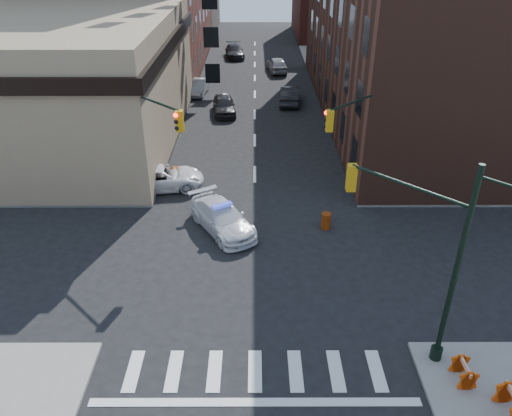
{
  "coord_description": "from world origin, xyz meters",
  "views": [
    {
      "loc": [
        0.01,
        -19.87,
        14.35
      ],
      "look_at": [
        0.06,
        1.56,
        2.2
      ],
      "focal_mm": 35.0,
      "sensor_mm": 36.0,
      "label": 1
    }
  ],
  "objects_px": {
    "pedestrian_b": "(40,189)",
    "police_car": "(222,218)",
    "parked_car_wnear": "(224,105)",
    "parked_car_enear": "(290,95)",
    "barrel_bank": "(174,175)",
    "barrel_road": "(326,221)",
    "barricade_se_a": "(464,372)",
    "barricade_nw_a": "(141,179)",
    "pedestrian_a": "(120,174)",
    "pickup": "(161,178)",
    "parked_car_wfar": "(198,87)"
  },
  "relations": [
    {
      "from": "barricade_nw_a",
      "to": "parked_car_enear",
      "type": "bearing_deg",
      "value": 59.55
    },
    {
      "from": "police_car",
      "to": "parked_car_wnear",
      "type": "distance_m",
      "value": 19.22
    },
    {
      "from": "police_car",
      "to": "parked_car_wnear",
      "type": "height_order",
      "value": "parked_car_wnear"
    },
    {
      "from": "parked_car_enear",
      "to": "parked_car_wfar",
      "type": "bearing_deg",
      "value": -13.12
    },
    {
      "from": "pedestrian_a",
      "to": "barricade_nw_a",
      "type": "relative_size",
      "value": 1.34
    },
    {
      "from": "barrel_bank",
      "to": "barricade_nw_a",
      "type": "relative_size",
      "value": 0.81
    },
    {
      "from": "pickup",
      "to": "parked_car_wnear",
      "type": "bearing_deg",
      "value": -21.52
    },
    {
      "from": "pickup",
      "to": "pedestrian_b",
      "type": "bearing_deg",
      "value": 97.17
    },
    {
      "from": "barrel_bank",
      "to": "barrel_road",
      "type": "bearing_deg",
      "value": -32.14
    },
    {
      "from": "barrel_bank",
      "to": "barricade_nw_a",
      "type": "height_order",
      "value": "barricade_nw_a"
    },
    {
      "from": "parked_car_wfar",
      "to": "barrel_bank",
      "type": "relative_size",
      "value": 4.33
    },
    {
      "from": "pedestrian_a",
      "to": "barrel_road",
      "type": "xyz_separation_m",
      "value": [
        12.24,
        -4.88,
        -0.51
      ]
    },
    {
      "from": "barrel_bank",
      "to": "pedestrian_b",
      "type": "bearing_deg",
      "value": -158.86
    },
    {
      "from": "parked_car_enear",
      "to": "barrel_bank",
      "type": "distance_m",
      "value": 18.34
    },
    {
      "from": "police_car",
      "to": "barrel_bank",
      "type": "xyz_separation_m",
      "value": [
        -3.39,
        5.78,
        -0.24
      ]
    },
    {
      "from": "pickup",
      "to": "barrel_bank",
      "type": "xyz_separation_m",
      "value": [
        0.66,
        0.89,
        -0.23
      ]
    },
    {
      "from": "parked_car_wnear",
      "to": "barricade_se_a",
      "type": "relative_size",
      "value": 4.3
    },
    {
      "from": "pedestrian_a",
      "to": "barrel_bank",
      "type": "relative_size",
      "value": 1.64
    },
    {
      "from": "barricade_nw_a",
      "to": "parked_car_wnear",
      "type": "bearing_deg",
      "value": 73.35
    },
    {
      "from": "barrel_road",
      "to": "barricade_nw_a",
      "type": "bearing_deg",
      "value": 156.37
    },
    {
      "from": "pedestrian_b",
      "to": "parked_car_enear",
      "type": "bearing_deg",
      "value": 39.65
    },
    {
      "from": "parked_car_enear",
      "to": "barrel_road",
      "type": "relative_size",
      "value": 5.34
    },
    {
      "from": "pickup",
      "to": "parked_car_enear",
      "type": "height_order",
      "value": "parked_car_enear"
    },
    {
      "from": "barrel_road",
      "to": "barricade_se_a",
      "type": "relative_size",
      "value": 0.86
    },
    {
      "from": "pedestrian_a",
      "to": "barricade_nw_a",
      "type": "xyz_separation_m",
      "value": [
        1.3,
        -0.1,
        -0.36
      ]
    },
    {
      "from": "barricade_se_a",
      "to": "barricade_nw_a",
      "type": "relative_size",
      "value": 0.87
    },
    {
      "from": "pedestrian_a",
      "to": "pedestrian_b",
      "type": "xyz_separation_m",
      "value": [
        -4.16,
        -2.1,
        -0.01
      ]
    },
    {
      "from": "pickup",
      "to": "parked_car_wfar",
      "type": "bearing_deg",
      "value": -10.04
    },
    {
      "from": "barricade_se_a",
      "to": "pedestrian_b",
      "type": "bearing_deg",
      "value": 54.96
    },
    {
      "from": "parked_car_enear",
      "to": "barrel_road",
      "type": "xyz_separation_m",
      "value": [
        0.62,
        -21.96,
        -0.35
      ]
    },
    {
      "from": "pedestrian_b",
      "to": "barrel_road",
      "type": "height_order",
      "value": "pedestrian_b"
    },
    {
      "from": "parked_car_enear",
      "to": "barricade_se_a",
      "type": "relative_size",
      "value": 4.6
    },
    {
      "from": "parked_car_enear",
      "to": "barricade_se_a",
      "type": "distance_m",
      "value": 32.83
    },
    {
      "from": "pickup",
      "to": "barrel_road",
      "type": "distance_m",
      "value": 10.77
    },
    {
      "from": "barricade_se_a",
      "to": "parked_car_wnear",
      "type": "bearing_deg",
      "value": 17.58
    },
    {
      "from": "police_car",
      "to": "pedestrian_b",
      "type": "distance_m",
      "value": 11.18
    },
    {
      "from": "parked_car_wnear",
      "to": "police_car",
      "type": "bearing_deg",
      "value": -94.01
    },
    {
      "from": "parked_car_wnear",
      "to": "barrel_bank",
      "type": "distance_m",
      "value": 13.65
    },
    {
      "from": "pedestrian_b",
      "to": "barrel_bank",
      "type": "height_order",
      "value": "pedestrian_b"
    },
    {
      "from": "pickup",
      "to": "barrel_road",
      "type": "relative_size",
      "value": 5.71
    },
    {
      "from": "pedestrian_b",
      "to": "parked_car_wnear",
      "type": "bearing_deg",
      "value": 47.86
    },
    {
      "from": "parked_car_wfar",
      "to": "parked_car_enear",
      "type": "distance_m",
      "value": 9.2
    },
    {
      "from": "parked_car_enear",
      "to": "barricade_se_a",
      "type": "xyz_separation_m",
      "value": [
        4.18,
        -32.56,
        -0.26
      ]
    },
    {
      "from": "pedestrian_a",
      "to": "pedestrian_b",
      "type": "relative_size",
      "value": 1.01
    },
    {
      "from": "parked_car_wnear",
      "to": "parked_car_enear",
      "type": "bearing_deg",
      "value": 19.39
    },
    {
      "from": "pickup",
      "to": "barrel_bank",
      "type": "distance_m",
      "value": 1.13
    },
    {
      "from": "barrel_bank",
      "to": "barricade_nw_a",
      "type": "bearing_deg",
      "value": -156.11
    },
    {
      "from": "barrel_bank",
      "to": "barricade_se_a",
      "type": "height_order",
      "value": "barrel_bank"
    },
    {
      "from": "police_car",
      "to": "barricade_se_a",
      "type": "height_order",
      "value": "police_car"
    },
    {
      "from": "pedestrian_b",
      "to": "police_car",
      "type": "bearing_deg",
      "value": -26.04
    }
  ]
}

